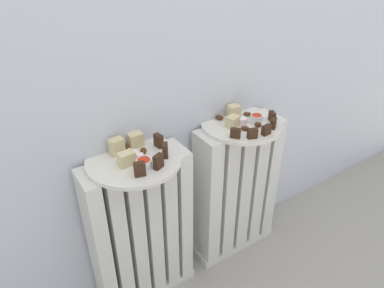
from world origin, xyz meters
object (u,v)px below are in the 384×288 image
object	(u,v)px
radiator_left	(141,232)
jam_bowl_right	(257,117)
fork	(246,122)
plate_left	(134,160)
plate_right	(241,124)
radiator_right	(236,191)
jam_bowl_left	(144,163)

from	to	relation	value
radiator_left	jam_bowl_right	bearing A→B (deg)	-2.12
jam_bowl_right	fork	xyz separation A→B (m)	(-0.04, 0.01, -0.01)
radiator_left	plate_left	size ratio (longest dim) A/B	2.01
plate_right	radiator_left	bearing A→B (deg)	180.00
radiator_right	fork	distance (m)	0.30
radiator_right	jam_bowl_right	distance (m)	0.31
jam_bowl_right	radiator_left	bearing A→B (deg)	177.88
radiator_left	plate_right	size ratio (longest dim) A/B	2.01
plate_left	radiator_left	bearing A→B (deg)	116.57
radiator_right	plate_left	bearing A→B (deg)	-180.00
radiator_left	fork	world-z (taller)	fork
radiator_right	plate_left	world-z (taller)	plate_left
radiator_left	fork	xyz separation A→B (m)	(0.42, -0.01, 0.30)
radiator_right	plate_right	xyz separation A→B (m)	(0.00, -0.00, 0.29)
fork	plate_left	bearing A→B (deg)	178.86
radiator_right	jam_bowl_left	bearing A→B (deg)	-171.40
radiator_left	radiator_right	distance (m)	0.40
jam_bowl_left	fork	world-z (taller)	jam_bowl_left
plate_right	fork	bearing A→B (deg)	-30.08
plate_right	fork	size ratio (longest dim) A/B	2.95
radiator_left	plate_right	xyz separation A→B (m)	(0.40, -0.00, 0.29)
radiator_right	jam_bowl_left	size ratio (longest dim) A/B	12.90
plate_left	jam_bowl_right	distance (m)	0.46
jam_bowl_left	radiator_left	bearing A→B (deg)	94.01
jam_bowl_left	jam_bowl_right	world-z (taller)	jam_bowl_left
radiator_left	radiator_right	world-z (taller)	same
radiator_left	plate_right	bearing A→B (deg)	-0.00
plate_left	fork	xyz separation A→B (m)	(0.42, -0.01, 0.01)
radiator_right	jam_bowl_left	world-z (taller)	jam_bowl_left
plate_right	fork	distance (m)	0.02
plate_left	jam_bowl_left	bearing A→B (deg)	-85.99
plate_left	jam_bowl_right	xyz separation A→B (m)	(0.46, -0.02, 0.02)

